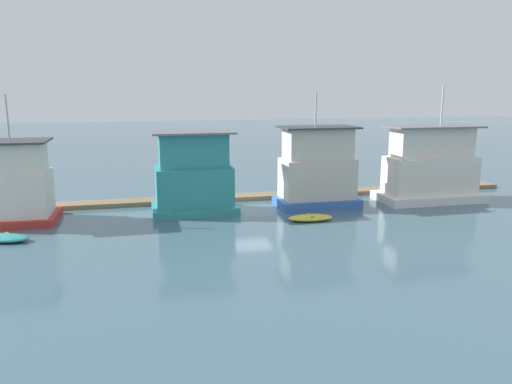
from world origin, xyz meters
TOP-DOWN VIEW (x-y plane):
  - ground_plane at (0.00, 0.00)m, footprint 200.00×200.00m
  - dock_walkway at (0.00, 3.37)m, footprint 42.40×1.61m
  - houseboat_red at (-14.89, 0.09)m, footprint 5.03×3.89m
  - houseboat_teal at (-3.91, 0.11)m, footprint 5.48×3.53m
  - houseboat_blue at (4.58, 0.07)m, footprint 5.55×3.35m
  - houseboat_white at (13.11, -0.27)m, footprint 7.43×3.72m
  - dinghy_teal at (-14.63, -3.99)m, footprint 3.21×2.20m
  - dinghy_yellow at (2.82, -3.72)m, footprint 2.85×1.39m

SIDE VIEW (x-z plane):
  - ground_plane at x=0.00m, z-range 0.00..0.00m
  - dock_walkway at x=0.00m, z-range 0.00..0.30m
  - dinghy_yellow at x=2.82m, z-range 0.00..0.38m
  - dinghy_teal at x=-14.63m, z-range 0.00..0.39m
  - houseboat_red at x=-14.89m, z-range -1.53..6.16m
  - houseboat_white at x=13.11m, z-range -1.77..6.46m
  - houseboat_teal at x=-3.91m, z-range -0.26..5.07m
  - houseboat_blue at x=4.58m, z-range -1.36..6.36m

